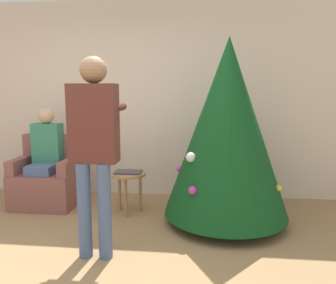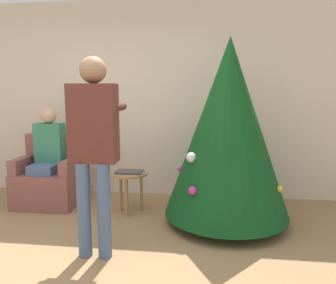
{
  "view_description": "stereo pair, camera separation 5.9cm",
  "coord_description": "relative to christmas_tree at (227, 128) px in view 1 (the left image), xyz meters",
  "views": [
    {
      "loc": [
        1.11,
        -2.33,
        1.47
      ],
      "look_at": [
        0.78,
        0.81,
        0.98
      ],
      "focal_mm": 35.0,
      "sensor_mm": 36.0,
      "label": 1
    },
    {
      "loc": [
        1.17,
        -2.32,
        1.47
      ],
      "look_at": [
        0.78,
        0.81,
        0.98
      ],
      "focal_mm": 35.0,
      "sensor_mm": 36.0,
      "label": 2
    }
  ],
  "objects": [
    {
      "name": "person_seated",
      "position": [
        -2.26,
        0.31,
        -0.38
      ],
      "size": [
        0.36,
        0.46,
        1.26
      ],
      "color": "#475B84",
      "rests_on": "ground_plane"
    },
    {
      "name": "armchair",
      "position": [
        -2.26,
        0.33,
        -0.75
      ],
      "size": [
        0.78,
        0.61,
        0.91
      ],
      "color": "brown",
      "rests_on": "ground_plane"
    },
    {
      "name": "ground_plane",
      "position": [
        -1.38,
        -1.28,
        -1.08
      ],
      "size": [
        14.0,
        14.0,
        0.0
      ],
      "primitive_type": "plane",
      "color": "#99754C"
    },
    {
      "name": "person_standing",
      "position": [
        -1.2,
        -0.88,
        -0.01
      ],
      "size": [
        0.43,
        0.57,
        1.77
      ],
      "color": "#475B84",
      "rests_on": "ground_plane"
    },
    {
      "name": "wall_back",
      "position": [
        -1.38,
        0.95,
        0.27
      ],
      "size": [
        8.0,
        0.06,
        2.7
      ],
      "color": "beige",
      "rests_on": "ground_plane"
    },
    {
      "name": "side_stool",
      "position": [
        -1.15,
        0.16,
        -0.65
      ],
      "size": [
        0.43,
        0.43,
        0.5
      ],
      "color": "#A37547",
      "rests_on": "ground_plane"
    },
    {
      "name": "laptop",
      "position": [
        -1.15,
        0.16,
        -0.57
      ],
      "size": [
        0.32,
        0.21,
        0.02
      ],
      "color": "#38383D",
      "rests_on": "side_stool"
    },
    {
      "name": "christmas_tree",
      "position": [
        0.0,
        0.0,
        0.0
      ],
      "size": [
        1.38,
        1.38,
        2.05
      ],
      "color": "brown",
      "rests_on": "ground_plane"
    }
  ]
}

